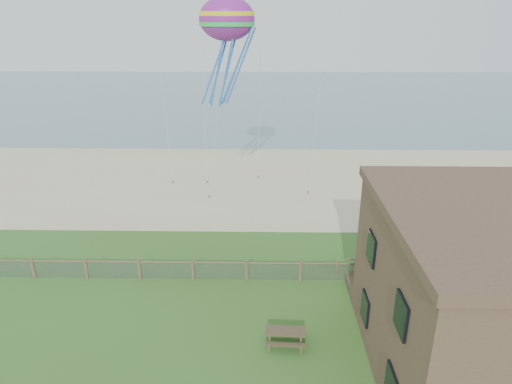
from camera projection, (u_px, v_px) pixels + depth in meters
The scene contains 7 objects.
ground at pixel (242, 355), 20.01m from camera, with size 160.00×160.00×0.00m, color #395C1F.
sand_beach at pixel (254, 181), 40.45m from camera, with size 72.00×20.00×0.02m, color #C2AD8C.
ocean at pixel (259, 96), 81.32m from camera, with size 160.00×68.00×0.02m, color slate.
chainlink_fence at pixel (247, 271), 25.38m from camera, with size 36.20×0.20×1.25m, color brown, non-canonical shape.
motel_deck at pixel (489, 289), 24.33m from camera, with size 15.00×2.00×0.50m, color brown.
picnic_table at pixel (285, 337), 20.53m from camera, with size 1.78×1.35×0.75m, color brown, non-canonical shape.
octopus_kite at pixel (227, 50), 29.63m from camera, with size 3.56×2.52×7.34m, color #D92243, non-canonical shape.
Camera 1 is at (0.93, -15.93, 14.05)m, focal length 32.00 mm.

